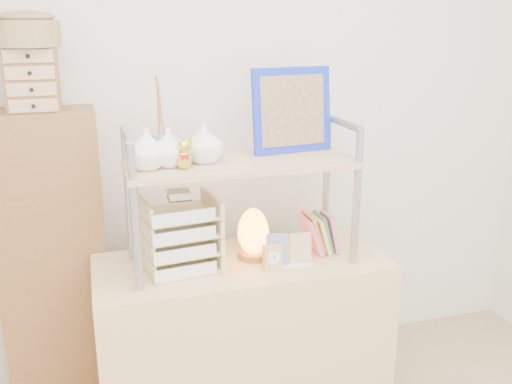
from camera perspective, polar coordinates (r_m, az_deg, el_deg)
room_shell at (r=1.40m, az=7.32°, el=16.41°), size 3.42×3.41×2.61m
desk at (r=2.54m, az=-1.33°, el=-14.64°), size 1.20×0.50×0.75m
cabinet at (r=2.67m, az=-19.58°, el=-6.74°), size 0.46×0.25×1.35m
hutch at (r=2.22m, az=-3.20°, el=3.41°), size 0.90×0.34×0.77m
letter_tray at (r=2.26m, az=-7.55°, el=-4.58°), size 0.29×0.28×0.32m
salt_lamp at (r=2.35m, az=-0.30°, el=-4.12°), size 0.14×0.13×0.22m
desk_clock at (r=2.26m, az=1.68°, el=-6.57°), size 0.08×0.04×0.11m
postcard_stand at (r=2.31m, az=3.29°, el=-6.40°), size 0.20×0.07×0.14m
drawer_chest at (r=2.46m, az=-21.46°, el=10.45°), size 0.20×0.16×0.25m
woven_basket at (r=2.45m, az=-21.91°, el=14.51°), size 0.25×0.25×0.10m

